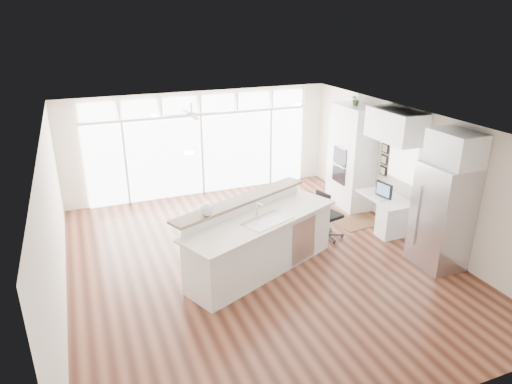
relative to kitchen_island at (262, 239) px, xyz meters
name	(u,v)px	position (x,y,z in m)	size (l,w,h in m)	color
floor	(259,262)	(0.06, 0.30, -0.65)	(7.00, 8.00, 0.02)	#442015
ceiling	(259,125)	(0.06, 0.30, 2.06)	(7.00, 8.00, 0.02)	silver
wall_back	(201,143)	(0.06, 4.30, 0.71)	(7.00, 0.04, 2.70)	silver
wall_front	(399,325)	(0.06, -3.70, 0.71)	(7.00, 0.04, 2.70)	silver
wall_left	(54,228)	(-3.44, 0.30, 0.71)	(0.04, 8.00, 2.70)	silver
wall_right	(412,174)	(3.56, 0.30, 0.71)	(0.04, 8.00, 2.70)	silver
glass_wall	(202,155)	(0.06, 4.24, 0.41)	(5.80, 0.06, 2.08)	white
transom_row	(200,104)	(0.06, 4.24, 1.74)	(5.90, 0.06, 0.40)	white
desk_window	(403,161)	(3.52, 0.60, 0.91)	(0.04, 0.85, 0.85)	silver
ceiling_fan	(191,110)	(-0.44, 3.10, 1.84)	(1.16, 1.16, 0.32)	silver
recessed_lights	(255,124)	(0.06, 0.50, 2.04)	(3.40, 3.00, 0.02)	silver
oven_cabinet	(351,157)	(3.23, 2.10, 0.61)	(0.64, 1.20, 2.50)	white
desk_nook	(384,213)	(3.19, 0.60, -0.26)	(0.72, 1.30, 0.76)	white
upper_cabinets	(396,125)	(3.23, 0.60, 1.71)	(0.64, 1.30, 0.64)	white
refrigerator	(442,216)	(3.17, -1.05, 0.36)	(0.76, 0.90, 2.00)	#BCBBC0
fridge_cabinet	(456,148)	(3.23, -1.05, 1.66)	(0.64, 0.90, 0.60)	white
framed_photos	(384,160)	(3.52, 1.22, 0.76)	(0.06, 0.22, 0.80)	black
kitchen_island	(262,239)	(0.00, 0.00, 0.00)	(3.24, 1.22, 1.29)	white
rug	(356,222)	(2.82, 1.09, -0.64)	(0.97, 0.70, 0.01)	#3C2113
office_chair	(329,215)	(1.82, 0.66, -0.10)	(0.56, 0.52, 1.08)	black
fishbowl	(206,209)	(-1.03, -0.01, 0.76)	(0.23, 0.23, 0.23)	silver
monitor	(384,190)	(3.11, 0.60, 0.30)	(0.07, 0.44, 0.37)	black
keyboard	(377,198)	(2.94, 0.60, 0.13)	(0.13, 0.36, 0.02)	silver
potted_plant	(356,101)	(3.23, 2.10, 1.97)	(0.25, 0.28, 0.22)	#2F5223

